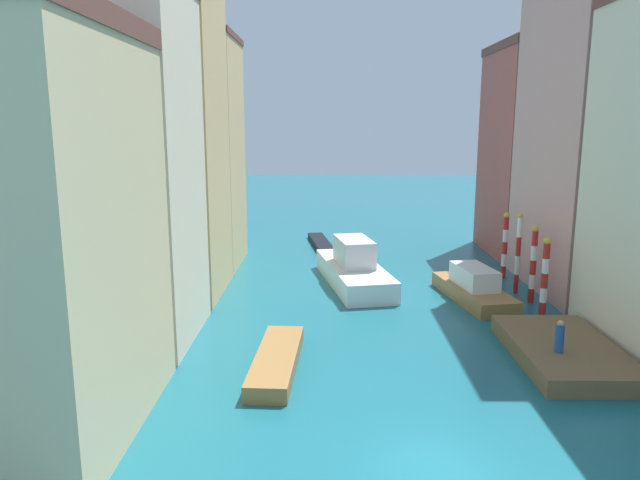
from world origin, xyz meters
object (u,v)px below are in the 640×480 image
waterfront_dock (564,351)px  mooring_pole_2 (518,253)px  mooring_pole_1 (533,264)px  gondola_black (323,246)px  motorboat_0 (277,360)px  mooring_pole_0 (545,276)px  mooring_pole_3 (505,245)px  vaporetto_white (354,269)px  motorboat_1 (474,288)px  person_on_dock (560,337)px

waterfront_dock → mooring_pole_2: 10.49m
mooring_pole_1 → gondola_black: (-11.93, 14.59, -2.06)m
mooring_pole_2 → motorboat_0: 17.67m
mooring_pole_2 → gondola_black: (-11.69, 12.62, -2.24)m
mooring_pole_2 → mooring_pole_0: bearing=-90.1°
mooring_pole_1 → mooring_pole_2: (-0.23, 1.97, 0.18)m
mooring_pole_1 → mooring_pole_3: bearing=89.6°
vaporetto_white → gondola_black: 10.99m
mooring_pole_3 → motorboat_0: size_ratio=0.65×
mooring_pole_1 → motorboat_1: size_ratio=0.60×
mooring_pole_1 → vaporetto_white: mooring_pole_1 is taller
gondola_black → motorboat_1: 16.63m
waterfront_dock → mooring_pole_0: (1.13, 5.78, 1.81)m
mooring_pole_1 → mooring_pole_2: size_ratio=0.92×
person_on_dock → motorboat_0: bearing=-179.9°
waterfront_dock → mooring_pole_3: size_ratio=1.73×
person_on_dock → mooring_pole_0: bearing=75.2°
mooring_pole_0 → vaporetto_white: (-9.65, 6.29, -1.20)m
person_on_dock → motorboat_0: (-11.65, -0.03, -1.05)m
vaporetto_white → motorboat_0: bearing=-106.2°
mooring_pole_1 → motorboat_0: (-13.69, -9.28, -1.95)m
waterfront_dock → mooring_pole_2: size_ratio=1.57×
mooring_pole_2 → waterfront_dock: bearing=-96.3°
waterfront_dock → motorboat_1: bearing=101.5°
mooring_pole_0 → motorboat_0: size_ratio=0.63×
waterfront_dock → motorboat_1: (-1.77, 8.73, 0.35)m
gondola_black → motorboat_0: 23.94m
mooring_pole_0 → gondola_black: mooring_pole_0 is taller
person_on_dock → vaporetto_white: vaporetto_white is taller
waterfront_dock → person_on_dock: bearing=-123.5°
mooring_pole_0 → mooring_pole_2: size_ratio=0.88×
person_on_dock → gondola_black: person_on_dock is taller
person_on_dock → mooring_pole_3: (2.07, 14.70, 0.86)m
mooring_pole_3 → motorboat_0: bearing=-133.0°
waterfront_dock → person_on_dock: person_on_dock is taller
person_on_dock → waterfront_dock: bearing=56.5°
motorboat_0 → vaporetto_white: bearing=73.8°
person_on_dock → mooring_pole_0: (1.79, 6.79, 0.81)m
person_on_dock → mooring_pole_1: 9.52m
person_on_dock → mooring_pole_3: bearing=82.0°
waterfront_dock → person_on_dock: 1.57m
waterfront_dock → motorboat_1: motorboat_1 is taller
waterfront_dock → mooring_pole_3: (1.41, 13.70, 1.86)m
mooring_pole_0 → motorboat_0: 15.19m
motorboat_0 → motorboat_1: 14.38m
mooring_pole_0 → mooring_pole_3: size_ratio=0.97×
mooring_pole_1 → motorboat_1: bearing=171.2°
person_on_dock → mooring_pole_0: size_ratio=0.32×
person_on_dock → mooring_pole_2: size_ratio=0.28×
waterfront_dock → mooring_pole_2: (1.13, 10.22, 2.08)m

